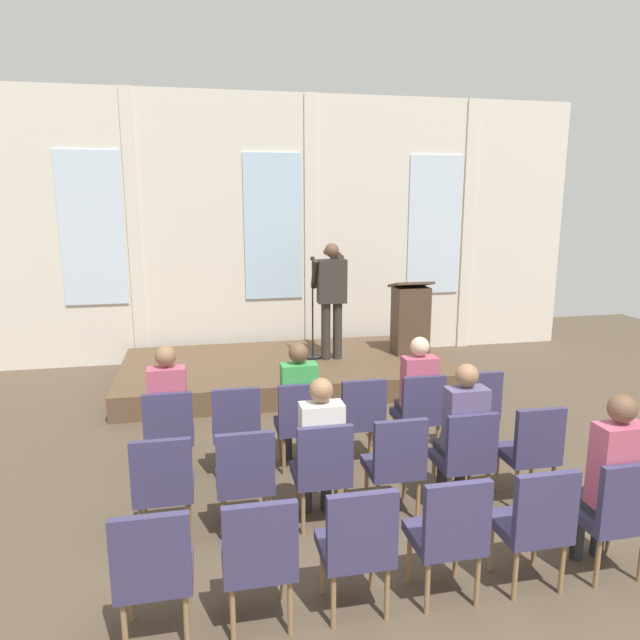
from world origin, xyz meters
The scene contains 30 objects.
ground_plane centered at (0.00, 0.00, 0.00)m, with size 17.27×17.27×0.00m, color brown.
rear_partition centered at (0.03, 6.64, 2.21)m, with size 10.83×0.14×4.41m.
stage_platform centered at (0.00, 5.11, 0.17)m, with size 4.87×2.48×0.33m, color brown.
speaker centered at (0.67, 5.09, 1.35)m, with size 0.52×0.69×1.75m.
mic_stand centered at (0.40, 5.18, 0.67)m, with size 0.28×0.28×1.55m.
lectern centered at (1.95, 5.15, 0.88)m, with size 0.60×0.48×1.16m.
chair_r0_c0 centered at (-1.60, 2.21, 0.53)m, with size 0.46×0.44×0.94m.
audience_r0_c0 centered at (-1.60, 2.29, 0.75)m, with size 0.36×0.39×1.36m.
chair_r0_c1 centered at (-0.96, 2.21, 0.53)m, with size 0.46×0.44×0.94m.
chair_r0_c2 centered at (-0.32, 2.21, 0.53)m, with size 0.46×0.44×0.94m.
audience_r0_c2 centered at (-0.32, 2.30, 0.73)m, with size 0.36×0.39×1.32m.
chair_r0_c3 centered at (0.32, 2.21, 0.53)m, with size 0.46×0.44×0.94m.
chair_r0_c4 centered at (0.96, 2.21, 0.53)m, with size 0.46×0.44×0.94m.
audience_r0_c4 centered at (0.96, 2.30, 0.73)m, with size 0.36×0.39×1.32m.
chair_r0_c5 centered at (1.60, 2.21, 0.53)m, with size 0.46×0.44×0.94m.
chair_r1_c0 centered at (-1.60, 1.12, 0.53)m, with size 0.46×0.44×0.94m.
chair_r1_c1 centered at (-0.96, 1.12, 0.53)m, with size 0.46×0.44×0.94m.
chair_r1_c2 centered at (-0.32, 1.12, 0.53)m, with size 0.46×0.44×0.94m.
audience_r1_c2 centered at (-0.32, 1.20, 0.72)m, with size 0.36×0.39×1.29m.
chair_r1_c3 centered at (0.32, 1.12, 0.53)m, with size 0.46×0.44×0.94m.
chair_r1_c4 centered at (0.96, 1.12, 0.53)m, with size 0.46×0.44×0.94m.
audience_r1_c4 centered at (0.96, 1.20, 0.74)m, with size 0.36×0.39×1.34m.
chair_r1_c5 centered at (1.60, 1.12, 0.53)m, with size 0.46×0.44×0.94m.
chair_r2_c0 centered at (-1.60, 0.03, 0.53)m, with size 0.46×0.44×0.94m.
chair_r2_c1 centered at (-0.96, 0.03, 0.53)m, with size 0.46×0.44×0.94m.
chair_r2_c2 centered at (-0.32, 0.03, 0.53)m, with size 0.46×0.44×0.94m.
chair_r2_c3 centered at (0.32, 0.03, 0.53)m, with size 0.46×0.44×0.94m.
chair_r2_c4 centered at (0.96, 0.03, 0.53)m, with size 0.46×0.44×0.94m.
chair_r2_c5 centered at (1.60, 0.03, 0.53)m, with size 0.46×0.44×0.94m.
audience_r2_c5 centered at (1.60, 0.11, 0.77)m, with size 0.36×0.39×1.39m.
Camera 1 is at (-1.26, -3.25, 2.73)m, focal length 32.66 mm.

